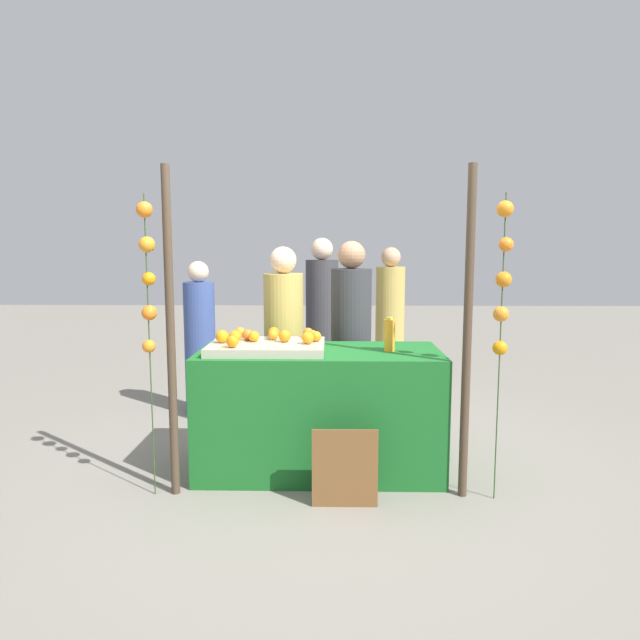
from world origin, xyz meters
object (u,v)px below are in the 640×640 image
Objects in this scene: orange_1 at (232,342)px; chalkboard_sign at (345,469)px; orange_0 at (312,335)px; vendor_left at (284,352)px; stall_counter at (320,410)px; juice_bottle at (390,335)px; vendor_right at (351,349)px.

chalkboard_sign is (0.76, -0.37, -0.74)m from orange_1.
chalkboard_sign is (0.22, -0.69, -0.74)m from orange_0.
vendor_left reaches higher than orange_0.
juice_bottle is at bearing -3.36° from stall_counter.
vendor_right is (0.08, 1.27, 0.53)m from chalkboard_sign.
orange_1 is 0.05× the size of vendor_right.
vendor_right reaches higher than vendor_left.
stall_counter is at bearing 176.64° from juice_bottle.
chalkboard_sign is at bearing -119.25° from juice_bottle.
juice_bottle reaches higher than chalkboard_sign.
juice_bottle reaches higher than orange_1.
vendor_right reaches higher than chalkboard_sign.
vendor_right reaches higher than orange_1.
orange_1 reaches higher than stall_counter.
orange_1 is 0.34× the size of juice_bottle.
stall_counter is 0.78m from vendor_right.
chalkboard_sign is at bearing -26.23° from orange_1.
vendor_left is at bearing 72.58° from orange_1.
orange_0 is at bearing -117.75° from vendor_right.
orange_0 is 1.04m from chalkboard_sign.
orange_1 is at bearing -148.87° from orange_0.
vendor_left reaches higher than stall_counter.
stall_counter reaches higher than chalkboard_sign.
vendor_left is at bearing 114.90° from orange_0.
orange_0 is 0.65m from vendor_left.
vendor_left is (-0.31, 0.63, 0.31)m from stall_counter.
juice_bottle is 1.01m from chalkboard_sign.
juice_bottle is at bearing -11.22° from orange_0.
vendor_left is 0.56m from vendor_right.
orange_0 is 0.62m from orange_1.
stall_counter is 0.67m from chalkboard_sign.
vendor_right is at bearing 69.22° from stall_counter.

